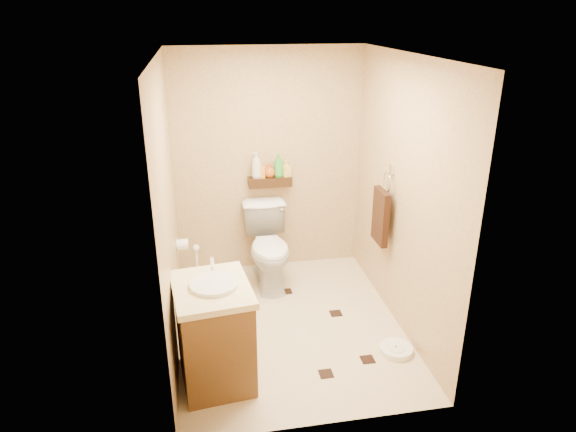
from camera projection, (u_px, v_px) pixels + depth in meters
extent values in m
plane|color=beige|center=(290.00, 325.00, 4.76)|extent=(2.50, 2.50, 0.00)
cube|color=tan|center=(269.00, 163.00, 5.45)|extent=(2.00, 0.04, 2.40)
cube|color=tan|center=(326.00, 274.00, 3.17)|extent=(2.00, 0.04, 2.40)
cube|color=tan|center=(168.00, 212.00, 4.15)|extent=(0.04, 2.50, 2.40)
cube|color=tan|center=(402.00, 197.00, 4.47)|extent=(0.04, 2.50, 2.40)
cube|color=silver|center=(290.00, 55.00, 3.86)|extent=(2.00, 2.50, 0.02)
cube|color=#351D0E|center=(270.00, 182.00, 5.45)|extent=(0.46, 0.14, 0.10)
cube|color=black|center=(249.00, 341.00, 4.52)|extent=(0.11, 0.11, 0.01)
cube|color=black|center=(336.00, 313.00, 4.93)|extent=(0.11, 0.11, 0.01)
cube|color=black|center=(326.00, 374.00, 4.12)|extent=(0.11, 0.11, 0.01)
cube|color=black|center=(222.00, 301.00, 5.14)|extent=(0.11, 0.11, 0.01)
cube|color=black|center=(368.00, 359.00, 4.28)|extent=(0.11, 0.11, 0.01)
cube|color=black|center=(286.00, 291.00, 5.32)|extent=(0.11, 0.11, 0.01)
imported|color=white|center=(269.00, 247.00, 5.35)|extent=(0.48, 0.82, 0.83)
cube|color=brown|center=(215.00, 336.00, 3.93)|extent=(0.59, 0.70, 0.78)
cube|color=beige|center=(211.00, 289.00, 3.78)|extent=(0.64, 0.74, 0.05)
cylinder|color=silver|center=(214.00, 285.00, 3.77)|extent=(0.36, 0.36, 0.05)
cylinder|color=silver|center=(212.00, 264.00, 3.95)|extent=(0.03, 0.03, 0.12)
cylinder|color=white|center=(396.00, 350.00, 4.37)|extent=(0.32, 0.32, 0.05)
cylinder|color=white|center=(396.00, 347.00, 4.36)|extent=(0.17, 0.17, 0.01)
cylinder|color=#175F5C|center=(198.00, 278.00, 5.48)|extent=(0.10, 0.10, 0.11)
cylinder|color=white|center=(197.00, 261.00, 5.41)|extent=(0.02, 0.02, 0.31)
sphere|color=white|center=(196.00, 248.00, 5.35)|extent=(0.07, 0.07, 0.07)
cube|color=silver|center=(392.00, 169.00, 4.63)|extent=(0.03, 0.06, 0.08)
torus|color=silver|center=(387.00, 182.00, 4.67)|extent=(0.02, 0.19, 0.19)
cube|color=#341A0F|center=(381.00, 217.00, 4.79)|extent=(0.06, 0.30, 0.52)
cylinder|color=white|center=(182.00, 245.00, 4.97)|extent=(0.11, 0.11, 0.11)
cylinder|color=silver|center=(178.00, 239.00, 4.94)|extent=(0.04, 0.02, 0.02)
imported|color=silver|center=(256.00, 165.00, 5.35)|extent=(0.14, 0.14, 0.28)
imported|color=orange|center=(262.00, 170.00, 5.38)|extent=(0.09, 0.09, 0.17)
imported|color=#C14D16|center=(269.00, 170.00, 5.40)|extent=(0.16, 0.16, 0.15)
imported|color=green|center=(279.00, 165.00, 5.40)|extent=(0.10, 0.10, 0.25)
imported|color=#E2BC4B|center=(286.00, 168.00, 5.42)|extent=(0.10, 0.10, 0.18)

